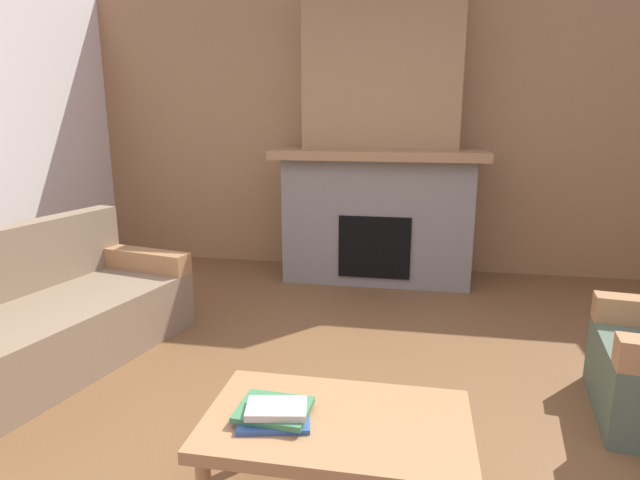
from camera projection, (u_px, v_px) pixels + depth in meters
name	position (u px, v px, depth m)	size (l,w,h in m)	color
ground	(335.00, 427.00, 2.68)	(9.00, 9.00, 0.00)	brown
wall_back_wood_panel	(383.00, 134.00, 5.23)	(6.00, 0.12, 2.70)	#997047
fireplace	(380.00, 156.00, 4.92)	(1.90, 0.82, 2.70)	gray
couch	(44.00, 320.00, 3.32)	(1.20, 1.94, 0.85)	#847056
coffee_table	(337.00, 431.00, 2.00)	(1.00, 0.60, 0.43)	#A87A4C
book_stack_near_edge	(275.00, 412.00, 1.98)	(0.30, 0.27, 0.07)	#335699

